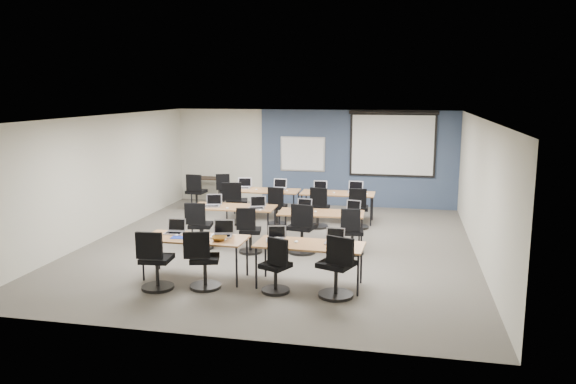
% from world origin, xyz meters
% --- Properties ---
extents(floor, '(8.00, 9.00, 0.02)m').
position_xyz_m(floor, '(0.00, 0.00, 0.00)').
color(floor, '#6B6354').
rests_on(floor, ground).
extents(ceiling, '(8.00, 9.00, 0.02)m').
position_xyz_m(ceiling, '(0.00, 0.00, 2.70)').
color(ceiling, white).
rests_on(ceiling, ground).
extents(wall_back, '(8.00, 0.04, 2.70)m').
position_xyz_m(wall_back, '(0.00, 4.50, 1.35)').
color(wall_back, beige).
rests_on(wall_back, ground).
extents(wall_front, '(8.00, 0.04, 2.70)m').
position_xyz_m(wall_front, '(0.00, -4.50, 1.35)').
color(wall_front, beige).
rests_on(wall_front, ground).
extents(wall_left, '(0.04, 9.00, 2.70)m').
position_xyz_m(wall_left, '(-4.00, 0.00, 1.35)').
color(wall_left, beige).
rests_on(wall_left, ground).
extents(wall_right, '(0.04, 9.00, 2.70)m').
position_xyz_m(wall_right, '(4.00, 0.00, 1.35)').
color(wall_right, beige).
rests_on(wall_right, ground).
extents(blue_accent_panel, '(5.50, 0.04, 2.70)m').
position_xyz_m(blue_accent_panel, '(1.25, 4.47, 1.35)').
color(blue_accent_panel, '#3D5977').
rests_on(blue_accent_panel, wall_back).
extents(whiteboard, '(1.28, 0.03, 0.98)m').
position_xyz_m(whiteboard, '(-0.30, 4.43, 1.45)').
color(whiteboard, silver).
rests_on(whiteboard, wall_back).
extents(projector_screen, '(2.40, 0.10, 1.82)m').
position_xyz_m(projector_screen, '(2.20, 4.41, 1.89)').
color(projector_screen, black).
rests_on(projector_screen, wall_back).
extents(training_table_front_left, '(1.80, 0.75, 0.73)m').
position_xyz_m(training_table_front_left, '(-0.95, -2.29, 0.68)').
color(training_table_front_left, brown).
rests_on(training_table_front_left, floor).
extents(training_table_front_right, '(1.79, 0.75, 0.73)m').
position_xyz_m(training_table_front_right, '(1.06, -2.29, 0.68)').
color(training_table_front_right, '#9E5F2A').
rests_on(training_table_front_right, floor).
extents(training_table_mid_left, '(1.82, 0.76, 0.73)m').
position_xyz_m(training_table_mid_left, '(-1.08, 0.36, 0.69)').
color(training_table_mid_left, brown).
rests_on(training_table_mid_left, floor).
extents(training_table_mid_right, '(1.77, 0.74, 0.73)m').
position_xyz_m(training_table_mid_right, '(0.88, 0.17, 0.68)').
color(training_table_mid_right, '#9C6D3C').
rests_on(training_table_mid_right, floor).
extents(training_table_back_left, '(1.86, 0.77, 0.73)m').
position_xyz_m(training_table_back_left, '(-0.97, 2.50, 0.69)').
color(training_table_back_left, '#985827').
rests_on(training_table_back_left, floor).
extents(training_table_back_right, '(1.82, 0.76, 0.73)m').
position_xyz_m(training_table_back_right, '(0.94, 2.49, 0.69)').
color(training_table_back_right, '#A77042').
rests_on(training_table_back_right, floor).
extents(laptop_0, '(0.33, 0.28, 0.25)m').
position_xyz_m(laptop_0, '(-1.41, -2.08, 0.79)').
color(laptop_0, silver).
rests_on(laptop_0, training_table_front_left).
extents(mouse_0, '(0.06, 0.09, 0.03)m').
position_xyz_m(mouse_0, '(-1.31, -2.25, 0.74)').
color(mouse_0, white).
rests_on(mouse_0, training_table_front_left).
extents(task_chair_0, '(0.54, 0.54, 1.01)m').
position_xyz_m(task_chair_0, '(-1.38, -2.99, 0.42)').
color(task_chair_0, black).
rests_on(task_chair_0, floor).
extents(laptop_1, '(0.36, 0.31, 0.27)m').
position_xyz_m(laptop_1, '(-0.52, -2.09, 0.80)').
color(laptop_1, '#ACACB8').
rests_on(laptop_1, training_table_front_left).
extents(mouse_1, '(0.06, 0.10, 0.03)m').
position_xyz_m(mouse_1, '(-0.39, -2.36, 0.74)').
color(mouse_1, white).
rests_on(mouse_1, training_table_front_left).
extents(task_chair_1, '(0.53, 0.52, 1.00)m').
position_xyz_m(task_chair_1, '(-0.63, -2.78, 0.41)').
color(task_chair_1, black).
rests_on(task_chair_1, floor).
extents(laptop_2, '(0.31, 0.26, 0.24)m').
position_xyz_m(laptop_2, '(0.46, -2.18, 0.79)').
color(laptop_2, '#AAAAAE').
rests_on(laptop_2, training_table_front_right).
extents(mouse_2, '(0.08, 0.11, 0.04)m').
position_xyz_m(mouse_2, '(0.82, -2.25, 0.74)').
color(mouse_2, white).
rests_on(mouse_2, training_table_front_right).
extents(task_chair_2, '(0.50, 0.46, 0.95)m').
position_xyz_m(task_chair_2, '(0.59, -2.73, 0.39)').
color(task_chair_2, black).
rests_on(task_chair_2, floor).
extents(laptop_3, '(0.31, 0.27, 0.24)m').
position_xyz_m(laptop_3, '(1.46, -2.14, 0.79)').
color(laptop_3, '#A4A4A9').
rests_on(laptop_3, training_table_front_right).
extents(mouse_3, '(0.07, 0.11, 0.04)m').
position_xyz_m(mouse_3, '(1.59, -2.32, 0.74)').
color(mouse_3, white).
rests_on(mouse_3, training_table_front_right).
extents(task_chair_3, '(0.59, 0.56, 1.04)m').
position_xyz_m(task_chair_3, '(1.57, -2.73, 0.43)').
color(task_chair_3, black).
rests_on(task_chair_3, floor).
extents(laptop_4, '(0.34, 0.29, 0.26)m').
position_xyz_m(laptop_4, '(-1.54, 0.29, 0.79)').
color(laptop_4, '#ADADB7').
rests_on(laptop_4, training_table_mid_left).
extents(mouse_4, '(0.08, 0.11, 0.03)m').
position_xyz_m(mouse_4, '(-1.15, 0.11, 0.74)').
color(mouse_4, white).
rests_on(mouse_4, training_table_mid_left).
extents(task_chair_4, '(0.52, 0.52, 1.00)m').
position_xyz_m(task_chair_4, '(-1.54, -0.56, 0.41)').
color(task_chair_4, black).
rests_on(task_chair_4, floor).
extents(laptop_5, '(0.34, 0.29, 0.26)m').
position_xyz_m(laptop_5, '(-0.53, 0.27, 0.79)').
color(laptop_5, '#BABABA').
rests_on(laptop_5, training_table_mid_left).
extents(mouse_5, '(0.08, 0.10, 0.03)m').
position_xyz_m(mouse_5, '(-0.41, 0.08, 0.74)').
color(mouse_5, white).
rests_on(mouse_5, training_table_mid_left).
extents(task_chair_5, '(0.47, 0.47, 0.95)m').
position_xyz_m(task_chair_5, '(-0.45, -0.64, 0.39)').
color(task_chair_5, black).
rests_on(task_chair_5, floor).
extents(laptop_6, '(0.32, 0.27, 0.24)m').
position_xyz_m(laptop_6, '(0.50, 0.28, 0.79)').
color(laptop_6, '#A8A8AA').
rests_on(laptop_6, training_table_mid_right).
extents(mouse_6, '(0.07, 0.10, 0.03)m').
position_xyz_m(mouse_6, '(0.76, 0.16, 0.74)').
color(mouse_6, white).
rests_on(mouse_6, training_table_mid_right).
extents(task_chair_6, '(0.56, 0.56, 1.03)m').
position_xyz_m(task_chair_6, '(0.59, -0.44, 0.43)').
color(task_chair_6, black).
rests_on(task_chair_6, floor).
extents(laptop_7, '(0.30, 0.26, 0.23)m').
position_xyz_m(laptop_7, '(1.53, 0.36, 0.79)').
color(laptop_7, '#B6B6BC').
rests_on(laptop_7, training_table_mid_right).
extents(mouse_7, '(0.08, 0.11, 0.03)m').
position_xyz_m(mouse_7, '(1.57, 0.10, 0.74)').
color(mouse_7, white).
rests_on(mouse_7, training_table_mid_right).
extents(task_chair_7, '(0.47, 0.47, 0.96)m').
position_xyz_m(task_chair_7, '(1.57, -0.31, 0.39)').
color(task_chair_7, black).
rests_on(task_chair_7, floor).
extents(laptop_8, '(0.35, 0.30, 0.27)m').
position_xyz_m(laptop_8, '(-1.52, 2.65, 0.80)').
color(laptop_8, silver).
rests_on(laptop_8, training_table_back_left).
extents(mouse_8, '(0.08, 0.10, 0.03)m').
position_xyz_m(mouse_8, '(-1.13, 2.45, 0.74)').
color(mouse_8, white).
rests_on(mouse_8, training_table_back_left).
extents(task_chair_8, '(0.58, 0.57, 1.05)m').
position_xyz_m(task_chair_8, '(-1.47, 1.75, 0.44)').
color(task_chair_8, black).
rests_on(task_chair_8, floor).
extents(laptop_9, '(0.34, 0.29, 0.26)m').
position_xyz_m(laptop_9, '(-0.59, 2.70, 0.79)').
color(laptop_9, '#ADADAE').
rests_on(laptop_9, training_table_back_left).
extents(mouse_9, '(0.08, 0.11, 0.03)m').
position_xyz_m(mouse_9, '(-0.34, 2.46, 0.74)').
color(mouse_9, white).
rests_on(mouse_9, training_table_back_left).
extents(task_chair_9, '(0.48, 0.48, 0.96)m').
position_xyz_m(task_chair_9, '(-0.45, 1.77, 0.39)').
color(task_chair_9, black).
rests_on(task_chair_9, floor).
extents(laptop_10, '(0.34, 0.29, 0.26)m').
position_xyz_m(laptop_10, '(0.48, 2.62, 0.79)').
color(laptop_10, '#B0B0B8').
rests_on(laptop_10, training_table_back_right).
extents(mouse_10, '(0.07, 0.10, 0.03)m').
position_xyz_m(mouse_10, '(0.86, 2.43, 0.74)').
color(mouse_10, white).
rests_on(mouse_10, training_table_back_right).
extents(task_chair_10, '(0.52, 0.52, 1.00)m').
position_xyz_m(task_chair_10, '(0.57, 1.72, 0.41)').
color(task_chair_10, black).
rests_on(task_chair_10, floor).
extents(laptop_11, '(0.36, 0.31, 0.27)m').
position_xyz_m(laptop_11, '(1.37, 2.66, 0.80)').
color(laptop_11, silver).
rests_on(laptop_11, training_table_back_right).
extents(mouse_11, '(0.06, 0.09, 0.03)m').
position_xyz_m(mouse_11, '(1.66, 2.42, 0.74)').
color(mouse_11, white).
rests_on(mouse_11, training_table_back_right).
extents(task_chair_11, '(0.51, 0.51, 0.99)m').
position_xyz_m(task_chair_11, '(1.51, 1.86, 0.41)').
color(task_chair_11, black).
rests_on(task_chair_11, floor).
extents(blue_mousepad, '(0.25, 0.22, 0.01)m').
position_xyz_m(blue_mousepad, '(-1.24, -2.37, 0.73)').
color(blue_mousepad, '#0E2397').
rests_on(blue_mousepad, training_table_front_left).
extents(snack_bowl, '(0.38, 0.38, 0.08)m').
position_xyz_m(snack_bowl, '(-0.48, -2.39, 0.77)').
color(snack_bowl, brown).
rests_on(snack_bowl, training_table_front_left).
extents(snack_plate, '(0.23, 0.23, 0.01)m').
position_xyz_m(snack_plate, '(0.49, -2.39, 0.74)').
color(snack_plate, white).
rests_on(snack_plate, training_table_front_right).
extents(coffee_cup, '(0.09, 0.09, 0.07)m').
position_xyz_m(coffee_cup, '(0.52, -2.34, 0.78)').
color(coffee_cup, silver).
rests_on(coffee_cup, snack_plate).
extents(utility_table, '(0.96, 0.53, 0.75)m').
position_xyz_m(utility_table, '(-3.03, 4.03, 0.66)').
color(utility_table, black).
rests_on(utility_table, floor).
extents(spare_chair_a, '(0.49, 0.47, 0.95)m').
position_xyz_m(spare_chair_a, '(-2.32, 3.60, 0.39)').
color(spare_chair_a, black).
rests_on(spare_chair_a, floor).
extents(spare_chair_b, '(0.53, 0.53, 1.01)m').
position_xyz_m(spare_chair_b, '(-2.99, 3.01, 0.42)').
color(spare_chair_b, black).
rests_on(spare_chair_b, floor).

